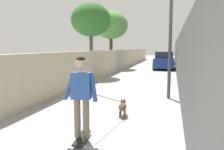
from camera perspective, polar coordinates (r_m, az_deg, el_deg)
ground_plane at (r=15.33m, az=7.53°, el=-0.19°), size 80.00×80.00×0.00m
wall_left at (r=13.84m, az=-3.55°, el=2.65°), size 48.00×0.30×1.71m
fence_right at (r=13.10m, az=17.05°, el=4.03°), size 48.00×0.30×2.58m
tree_right_near at (r=8.77m, az=25.87°, el=12.35°), size 2.04×2.04×3.77m
tree_left_mid at (r=20.91m, az=-0.26°, el=12.45°), size 3.06×3.06×5.17m
tree_left_distant at (r=15.12m, az=-5.38°, el=13.71°), size 2.59×2.59×4.79m
lamp_post at (r=8.64m, az=14.75°, el=15.00°), size 0.36×0.36×4.62m
skateboard at (r=4.78m, az=-7.60°, el=-15.56°), size 0.82×0.31×0.08m
person_skateboarder at (r=4.50m, az=-7.80°, el=-4.00°), size 0.27×0.72×1.64m
dog at (r=6.29m, az=2.66°, el=-7.97°), size 2.19×0.58×1.06m
car_near at (r=20.60m, az=13.11°, el=3.50°), size 3.89×1.80×1.54m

